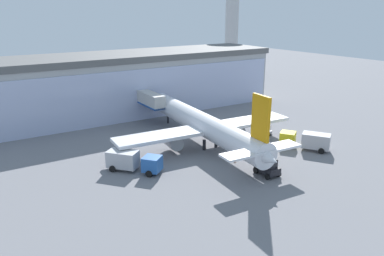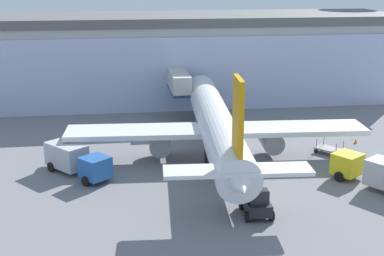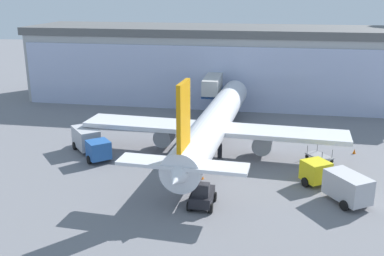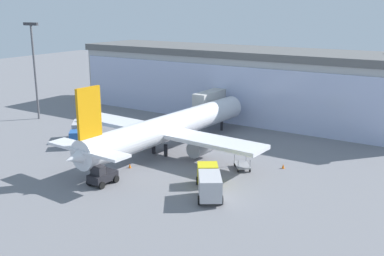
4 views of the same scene
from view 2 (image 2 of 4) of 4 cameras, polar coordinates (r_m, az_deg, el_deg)
ground at (r=46.01m, az=4.19°, el=-6.62°), size 240.00×240.00×0.00m
terminal_building at (r=76.61m, az=-2.24°, el=7.53°), size 63.96×18.19×12.02m
jet_bridge at (r=69.33m, az=-1.72°, el=5.32°), size 2.76×13.50×5.90m
airplane at (r=52.98m, az=2.55°, el=0.35°), size 29.50×35.10×10.72m
catering_truck at (r=49.85m, az=-12.31°, el=-3.29°), size 6.20×7.13×2.65m
fuel_truck at (r=48.48m, az=19.05°, el=-4.43°), size 5.64×7.39×2.65m
baggage_cart at (r=56.13m, az=14.46°, el=-2.21°), size 2.92×3.21×1.50m
pushback_tug at (r=41.38m, az=6.92°, el=-8.00°), size 2.35×3.32×2.30m
safety_cone_nose at (r=46.54m, az=4.13°, el=-5.97°), size 0.36×0.36×0.55m
safety_cone_wingtip at (r=60.34m, az=17.06°, el=-1.33°), size 0.36×0.36×0.55m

